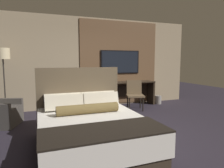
# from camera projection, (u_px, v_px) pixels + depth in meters

# --- Properties ---
(ground_plane) EXTENTS (16.00, 16.00, 0.00)m
(ground_plane) POSITION_uv_depth(u_px,v_px,m) (117.00, 134.00, 4.01)
(ground_plane) COLOR #28232D
(wall_back_tv_panel) EXTENTS (7.20, 0.09, 2.80)m
(wall_back_tv_panel) POSITION_uv_depth(u_px,v_px,m) (92.00, 63.00, 6.32)
(wall_back_tv_panel) COLOR tan
(wall_back_tv_panel) RESTS_ON ground_plane
(bed) EXTENTS (1.68, 2.09, 1.33)m
(bed) POSITION_uv_depth(u_px,v_px,m) (90.00, 128.00, 3.32)
(bed) COLOR #33281E
(bed) RESTS_ON ground_plane
(desk) EXTENTS (2.17, 0.47, 0.79)m
(desk) POSITION_uv_depth(u_px,v_px,m) (122.00, 89.00, 6.52)
(desk) COLOR #2D2319
(desk) RESTS_ON ground_plane
(tv) EXTENTS (1.35, 0.04, 0.76)m
(tv) POSITION_uv_depth(u_px,v_px,m) (120.00, 62.00, 6.58)
(tv) COLOR black
(desk_chair) EXTENTS (0.61, 0.61, 0.88)m
(desk_chair) POSITION_uv_depth(u_px,v_px,m) (135.00, 92.00, 6.02)
(desk_chair) COLOR brown
(desk_chair) RESTS_ON ground_plane
(armchair_by_window) EXTENTS (0.91, 0.93, 0.79)m
(armchair_by_window) POSITION_uv_depth(u_px,v_px,m) (0.00, 114.00, 4.51)
(armchair_by_window) COLOR #47423D
(armchair_by_window) RESTS_ON ground_plane
(floor_lamp) EXTENTS (0.34, 0.34, 1.79)m
(floor_lamp) POSITION_uv_depth(u_px,v_px,m) (3.00, 59.00, 5.06)
(floor_lamp) COLOR #282623
(floor_lamp) RESTS_ON ground_plane
(vase_tall) EXTENTS (0.11, 0.11, 0.24)m
(vase_tall) POSITION_uv_depth(u_px,v_px,m) (103.00, 78.00, 6.30)
(vase_tall) COLOR #B2563D
(vase_tall) RESTS_ON desk
(book) EXTENTS (0.25, 0.21, 0.03)m
(book) POSITION_uv_depth(u_px,v_px,m) (131.00, 81.00, 6.53)
(book) COLOR maroon
(book) RESTS_ON desk
(waste_bin) EXTENTS (0.22, 0.22, 0.28)m
(waste_bin) POSITION_uv_depth(u_px,v_px,m) (158.00, 100.00, 6.84)
(waste_bin) COLOR gray
(waste_bin) RESTS_ON ground_plane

